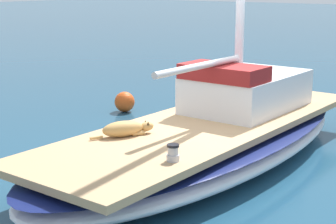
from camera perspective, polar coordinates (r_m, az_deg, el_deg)
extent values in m
plane|color=navy|center=(8.68, 4.04, -5.28)|extent=(120.00, 120.00, 0.00)
ellipsoid|color=white|center=(8.59, 4.07, -3.51)|extent=(2.53, 7.21, 0.56)
ellipsoid|color=navy|center=(8.54, 4.09, -2.35)|extent=(2.55, 7.25, 0.08)
cube|color=tan|center=(8.50, 4.11, -1.38)|extent=(2.08, 6.63, 0.10)
cylinder|color=silver|center=(8.14, 3.46, 4.80)|extent=(0.10, 2.20, 0.10)
cube|color=silver|center=(9.42, 8.20, 2.17)|extent=(1.41, 2.21, 0.60)
cube|color=maroon|center=(8.69, 5.79, 4.11)|extent=(1.33, 0.71, 0.24)
ellipsoid|color=tan|center=(7.69, -4.72, -1.74)|extent=(0.50, 0.65, 0.22)
ellipsoid|color=tan|center=(7.84, -2.21, -1.50)|extent=(0.20, 0.24, 0.13)
cone|color=#45331C|center=(7.86, -2.35, -1.04)|extent=(0.05, 0.05, 0.05)
cone|color=#45331C|center=(7.78, -2.08, -1.19)|extent=(0.05, 0.05, 0.05)
cylinder|color=tan|center=(7.85, -3.45, -2.03)|extent=(0.13, 0.19, 0.06)
cylinder|color=tan|center=(7.74, -3.10, -2.24)|extent=(0.13, 0.19, 0.06)
cylinder|color=tan|center=(7.59, -7.45, -2.66)|extent=(0.11, 0.18, 0.04)
cylinder|color=#B7B7BC|center=(6.65, 0.52, -4.78)|extent=(0.16, 0.16, 0.08)
cylinder|color=#B7B7BC|center=(6.62, 0.52, -4.04)|extent=(0.13, 0.13, 0.10)
cylinder|color=black|center=(6.60, 0.52, -3.50)|extent=(0.15, 0.15, 0.03)
torus|color=beige|center=(8.05, -3.18, -1.69)|extent=(0.32, 0.32, 0.04)
sphere|color=#E55119|center=(11.98, -4.52, 1.06)|extent=(0.44, 0.44, 0.44)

